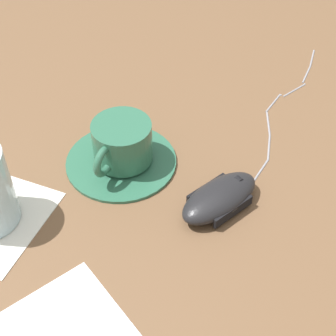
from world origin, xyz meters
name	(u,v)px	position (x,y,z in m)	size (l,w,h in m)	color
ground_plane	(90,214)	(0.00, 0.00, 0.00)	(3.00, 3.00, 0.00)	brown
saucer	(121,160)	(-0.05, 0.09, 0.00)	(0.16, 0.16, 0.01)	#2D664C
coffee_cup	(122,143)	(-0.05, 0.09, 0.04)	(0.08, 0.11, 0.06)	#2D664C
computer_mouse	(220,198)	(0.10, 0.14, 0.02)	(0.06, 0.12, 0.03)	black
mouse_cable	(285,106)	(0.02, 0.36, 0.00)	(0.16, 0.33, 0.00)	gray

